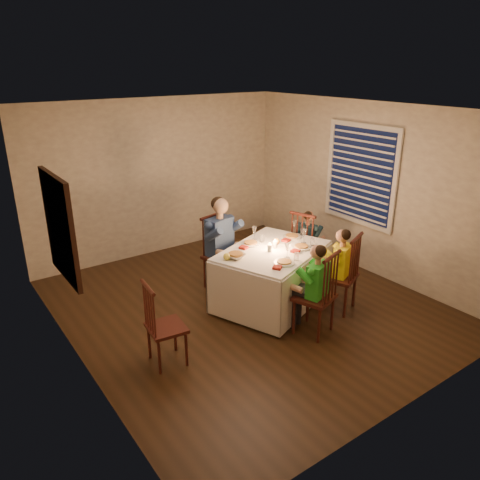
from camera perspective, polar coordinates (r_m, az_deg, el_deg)
ground at (r=6.46m, az=0.85°, el=-7.97°), size 5.00×5.00×0.00m
wall_left at (r=5.03m, az=-20.23°, el=-1.76°), size 0.02×5.00×2.60m
wall_right at (r=7.45m, az=15.08°, el=6.06°), size 0.02×5.00×2.60m
wall_back at (r=8.02m, az=-9.83°, el=7.52°), size 4.50×0.02×2.60m
ceiling at (r=5.67m, az=1.00°, el=15.63°), size 5.00×5.00×0.00m
dining_table at (r=6.30m, az=3.95°, el=-3.08°), size 1.81×1.57×0.76m
chair_adult at (r=6.98m, az=-2.23°, el=-5.65°), size 0.52×0.51×1.08m
chair_near_left at (r=5.97m, az=8.78°, el=-10.94°), size 0.56×0.54×1.08m
chair_near_right at (r=6.53m, az=11.64°, el=-8.15°), size 0.57×0.56×1.08m
chair_end at (r=7.35m, az=8.00°, el=-4.40°), size 0.54×0.55×1.08m
chair_extra at (r=5.45m, az=-8.70°, el=-14.40°), size 0.43×0.44×0.98m
adult at (r=6.98m, az=-2.23°, el=-5.65°), size 0.62×0.58×1.37m
child_green at (r=5.97m, az=8.78°, el=-10.94°), size 0.50×0.48×1.16m
child_yellow at (r=6.53m, az=11.64°, el=-8.15°), size 0.51×0.49×1.14m
child_teal at (r=7.35m, az=8.00°, el=-4.40°), size 0.41×0.43×1.07m
setting_adult at (r=6.37m, az=1.32°, el=-0.45°), size 0.34×0.34×0.02m
setting_green at (r=5.80m, az=5.41°, el=-2.78°), size 0.34×0.34×0.02m
setting_yellow at (r=6.31m, az=7.49°, el=-0.87°), size 0.34×0.34×0.02m
setting_teal at (r=6.66m, az=6.34°, el=0.40°), size 0.34×0.34×0.02m
candle_left at (r=6.13m, az=3.61°, el=-0.99°), size 0.06×0.06×0.10m
candle_right at (r=6.25m, az=4.29°, el=-0.56°), size 0.06×0.06×0.10m
squash at (r=5.87m, az=-1.64°, el=-2.03°), size 0.09×0.09×0.09m
orange_fruit at (r=6.39m, az=4.48°, el=-0.17°), size 0.08×0.08×0.08m
serving_bowl at (r=5.92m, az=-0.52°, el=-1.96°), size 0.28×0.28×0.06m
wall_mirror at (r=5.24m, az=-21.08°, el=1.39°), size 0.06×0.95×1.15m
window_blinds at (r=7.43m, az=14.42°, el=7.68°), size 0.07×1.34×1.54m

